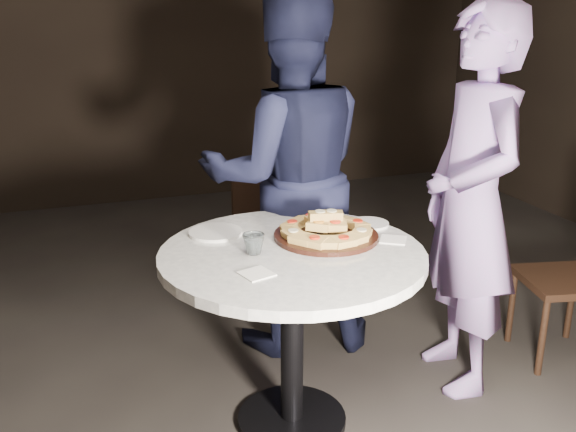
{
  "coord_description": "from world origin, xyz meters",
  "views": [
    {
      "loc": [
        -0.95,
        -2.35,
        1.73
      ],
      "look_at": [
        -0.14,
        -0.07,
        0.93
      ],
      "focal_mm": 40.0,
      "sensor_mm": 36.0,
      "label": 1
    }
  ],
  "objects_px": {
    "table": "(292,285)",
    "chair_far": "(259,228)",
    "diner_teal": "(471,203)",
    "diner_navy": "(288,177)",
    "serving_board": "(326,236)",
    "focaccia_pile": "(326,227)",
    "water_glass": "(254,244)"
  },
  "relations": [
    {
      "from": "diner_navy",
      "to": "serving_board",
      "type": "bearing_deg",
      "value": 94.43
    },
    {
      "from": "chair_far",
      "to": "diner_navy",
      "type": "height_order",
      "value": "diner_navy"
    },
    {
      "from": "serving_board",
      "to": "focaccia_pile",
      "type": "relative_size",
      "value": 1.12
    },
    {
      "from": "table",
      "to": "chair_far",
      "type": "xyz_separation_m",
      "value": [
        0.23,
        1.22,
        -0.18
      ]
    },
    {
      "from": "table",
      "to": "focaccia_pile",
      "type": "distance_m",
      "value": 0.28
    },
    {
      "from": "focaccia_pile",
      "to": "water_glass",
      "type": "xyz_separation_m",
      "value": [
        -0.34,
        -0.07,
        -0.01
      ]
    },
    {
      "from": "focaccia_pile",
      "to": "serving_board",
      "type": "bearing_deg",
      "value": -96.66
    },
    {
      "from": "water_glass",
      "to": "diner_navy",
      "type": "height_order",
      "value": "diner_navy"
    },
    {
      "from": "diner_navy",
      "to": "focaccia_pile",
      "type": "bearing_deg",
      "value": 94.43
    },
    {
      "from": "table",
      "to": "diner_navy",
      "type": "distance_m",
      "value": 0.78
    },
    {
      "from": "chair_far",
      "to": "diner_navy",
      "type": "distance_m",
      "value": 0.69
    },
    {
      "from": "table",
      "to": "chair_far",
      "type": "distance_m",
      "value": 1.26
    },
    {
      "from": "serving_board",
      "to": "diner_teal",
      "type": "relative_size",
      "value": 0.25
    },
    {
      "from": "table",
      "to": "diner_teal",
      "type": "distance_m",
      "value": 0.91
    },
    {
      "from": "focaccia_pile",
      "to": "water_glass",
      "type": "relative_size",
      "value": 4.42
    },
    {
      "from": "table",
      "to": "serving_board",
      "type": "relative_size",
      "value": 2.81
    },
    {
      "from": "water_glass",
      "to": "table",
      "type": "bearing_deg",
      "value": -8.1
    },
    {
      "from": "focaccia_pile",
      "to": "chair_far",
      "type": "xyz_separation_m",
      "value": [
        0.05,
        1.13,
        -0.38
      ]
    },
    {
      "from": "diner_teal",
      "to": "serving_board",
      "type": "bearing_deg",
      "value": -82.11
    },
    {
      "from": "table",
      "to": "water_glass",
      "type": "xyz_separation_m",
      "value": [
        -0.15,
        0.02,
        0.19
      ]
    },
    {
      "from": "water_glass",
      "to": "serving_board",
      "type": "bearing_deg",
      "value": 11.44
    },
    {
      "from": "water_glass",
      "to": "chair_far",
      "type": "bearing_deg",
      "value": 72.21
    },
    {
      "from": "serving_board",
      "to": "diner_navy",
      "type": "relative_size",
      "value": 0.24
    },
    {
      "from": "focaccia_pile",
      "to": "diner_teal",
      "type": "height_order",
      "value": "diner_teal"
    },
    {
      "from": "table",
      "to": "diner_teal",
      "type": "relative_size",
      "value": 0.7
    },
    {
      "from": "serving_board",
      "to": "diner_navy",
      "type": "distance_m",
      "value": 0.62
    },
    {
      "from": "serving_board",
      "to": "focaccia_pile",
      "type": "xyz_separation_m",
      "value": [
        0.0,
        0.0,
        0.04
      ]
    },
    {
      "from": "chair_far",
      "to": "diner_teal",
      "type": "bearing_deg",
      "value": 118.41
    },
    {
      "from": "chair_far",
      "to": "diner_navy",
      "type": "bearing_deg",
      "value": 88.63
    },
    {
      "from": "table",
      "to": "focaccia_pile",
      "type": "bearing_deg",
      "value": 26.26
    },
    {
      "from": "table",
      "to": "diner_navy",
      "type": "height_order",
      "value": "diner_navy"
    },
    {
      "from": "table",
      "to": "focaccia_pile",
      "type": "relative_size",
      "value": 3.16
    }
  ]
}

